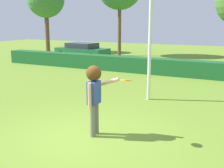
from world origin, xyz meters
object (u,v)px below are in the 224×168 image
object	(u,v)px
lamppost	(151,15)
parked_car_green	(82,50)
frisbee	(126,80)
person	(94,90)

from	to	relation	value
lamppost	parked_car_green	size ratio (longest dim) A/B	1.28
frisbee	parked_car_green	world-z (taller)	frisbee
person	parked_car_green	bearing A→B (deg)	123.88
lamppost	person	bearing A→B (deg)	-90.97
person	lamppost	size ratio (longest dim) A/B	0.33
person	frisbee	world-z (taller)	person
person	lamppost	bearing A→B (deg)	89.03
frisbee	person	bearing A→B (deg)	176.83
person	frisbee	bearing A→B (deg)	-3.17
person	frisbee	size ratio (longest dim) A/B	7.09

